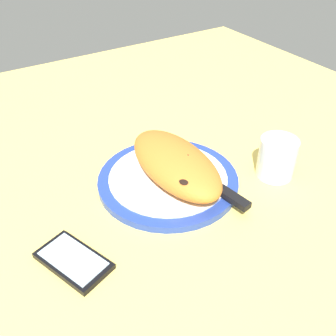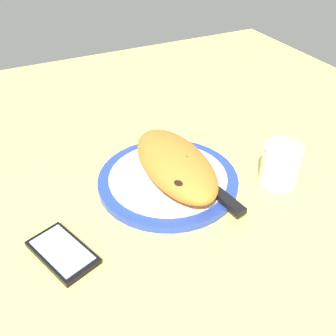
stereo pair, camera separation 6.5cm
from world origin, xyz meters
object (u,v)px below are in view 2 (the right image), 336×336
at_px(calzone, 175,164).
at_px(knife, 212,189).
at_px(water_glass, 280,167).
at_px(plate, 168,180).
at_px(smartphone, 62,252).
at_px(fork, 151,191).

distance_m(calzone, knife, 0.09).
distance_m(calzone, water_glass, 0.21).
xyz_separation_m(knife, water_glass, (0.01, 0.15, 0.01)).
xyz_separation_m(plate, smartphone, (0.09, -0.23, -0.00)).
bearing_deg(knife, calzone, -147.62).
relative_size(smartphone, water_glass, 1.63).
distance_m(calzone, smartphone, 0.26).
xyz_separation_m(fork, knife, (0.05, 0.10, 0.00)).
relative_size(plate, knife, 1.16).
xyz_separation_m(calzone, smartphone, (0.08, -0.25, -0.04)).
bearing_deg(knife, water_glass, 84.15).
distance_m(plate, smartphone, 0.25).
relative_size(knife, water_glass, 2.88).
height_order(fork, water_glass, water_glass).
bearing_deg(fork, knife, 65.57).
distance_m(plate, knife, 0.10).
height_order(calzone, knife, calzone).
xyz_separation_m(plate, water_glass, (0.09, 0.20, 0.03)).
height_order(plate, water_glass, water_glass).
bearing_deg(plate, fork, -59.24).
distance_m(fork, water_glass, 0.26).
bearing_deg(water_glass, fork, -104.01).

